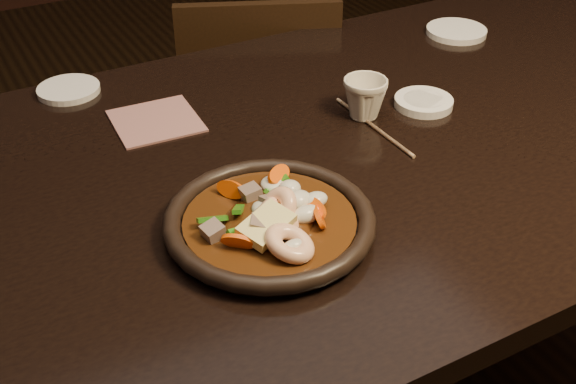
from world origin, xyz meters
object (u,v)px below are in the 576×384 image
table (373,172)px  tea_cup (365,97)px  chair (259,128)px  plate (270,222)px

table → tea_cup: 0.13m
table → tea_cup: tea_cup is taller
table → chair: bearing=82.7°
table → plate: (-0.28, -0.15, 0.09)m
tea_cup → chair: bearing=83.2°
table → chair: (0.08, 0.60, -0.23)m
plate → tea_cup: 0.36m
table → chair: chair is taller
table → tea_cup: size_ratio=21.08×
plate → table: bearing=28.0°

